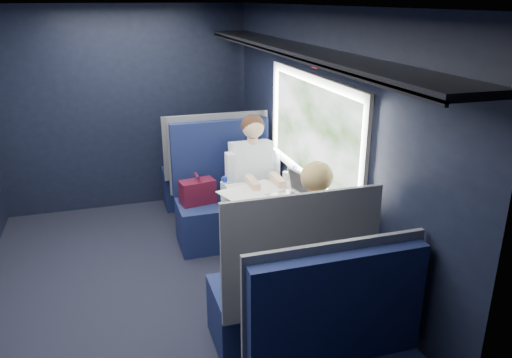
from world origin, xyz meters
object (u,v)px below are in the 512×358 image
object	(u,v)px
seat_bay_far	(286,293)
seat_row_front	(207,173)
woman	(311,237)
cup	(286,176)
laptop	(293,191)
man	(254,176)
table	(271,209)
bottle_small	(295,178)
seat_bay_near	(225,200)

from	to	relation	value
seat_bay_far	seat_row_front	bearing A→B (deg)	90.00
seat_bay_far	woman	xyz separation A→B (m)	(0.25, 0.17, 0.31)
seat_row_front	cup	distance (m)	1.49
woman	laptop	size ratio (longest dim) A/B	3.51
seat_row_front	woman	bearing A→B (deg)	-84.30
man	cup	world-z (taller)	man
table	cup	world-z (taller)	cup
woman	table	bearing A→B (deg)	95.45
seat_row_front	bottle_small	world-z (taller)	seat_row_front
laptop	seat_bay_far	bearing A→B (deg)	-113.62
woman	bottle_small	distance (m)	0.96
seat_row_front	laptop	bearing A→B (deg)	-78.18
laptop	seat_row_front	bearing A→B (deg)	101.82
seat_bay_far	bottle_small	world-z (taller)	seat_bay_far
man	woman	world-z (taller)	same
seat_row_front	bottle_small	distance (m)	1.70
man	laptop	bearing A→B (deg)	-79.75
seat_bay_near	seat_bay_far	size ratio (longest dim) A/B	1.00
cup	bottle_small	bearing A→B (deg)	-90.00
seat_bay_near	seat_bay_far	bearing A→B (deg)	-89.60
seat_bay_near	man	bearing A→B (deg)	-33.38
seat_row_front	cup	xyz separation A→B (m)	(0.48, -1.36, 0.37)
seat_row_front	man	size ratio (longest dim) A/B	0.88
seat_bay_far	bottle_small	xyz separation A→B (m)	(0.48, 1.10, 0.42)
cup	woman	bearing A→B (deg)	-101.33
seat_bay_far	woman	bearing A→B (deg)	33.82
table	seat_bay_near	bearing A→B (deg)	102.60
woman	bottle_small	size ratio (longest dim) A/B	6.30
table	bottle_small	xyz separation A→B (m)	(0.30, 0.22, 0.17)
table	man	xyz separation A→B (m)	(0.07, 0.70, 0.06)
seat_row_front	cup	size ratio (longest dim) A/B	14.28
table	bottle_small	distance (m)	0.41
laptop	man	bearing A→B (deg)	100.25
seat_bay_far	man	xyz separation A→B (m)	(0.25, 1.57, 0.30)
seat_bay_near	laptop	world-z (taller)	seat_bay_near
seat_bay_near	bottle_small	xyz separation A→B (m)	(0.49, -0.65, 0.41)
table	seat_bay_near	distance (m)	0.93
bottle_small	woman	bearing A→B (deg)	-103.93
table	seat_bay_near	size ratio (longest dim) A/B	0.79
table	man	size ratio (longest dim) A/B	0.76
seat_bay_far	man	bearing A→B (deg)	80.97
woman	laptop	xyz separation A→B (m)	(0.13, 0.70, 0.08)
seat_row_front	laptop	world-z (taller)	seat_row_front
table	seat_bay_near	xyz separation A→B (m)	(-0.19, 0.87, -0.24)
bottle_small	cup	world-z (taller)	bottle_small
seat_bay_far	man	world-z (taller)	man
seat_row_front	man	distance (m)	1.17
table	bottle_small	bearing A→B (deg)	36.50
table	seat_bay_near	world-z (taller)	seat_bay_near
seat_bay_far	cup	size ratio (longest dim) A/B	15.51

